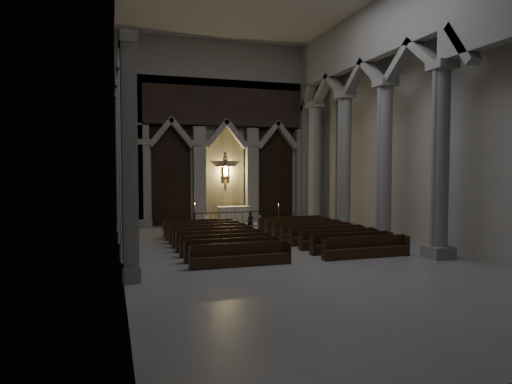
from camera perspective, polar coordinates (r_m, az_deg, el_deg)
room at (r=19.79m, az=4.58°, el=14.34°), size 24.00×24.10×12.00m
sanctuary_wall at (r=30.53m, az=-3.78°, el=8.46°), size 14.00×0.77×12.00m
right_arcade at (r=23.54m, az=16.10°, el=12.96°), size 1.00×24.00×12.00m
left_pilasters at (r=21.46m, az=-16.17°, el=3.42°), size 0.60×13.00×8.03m
sanctuary_step at (r=29.71m, az=-3.30°, el=-4.03°), size 8.50×2.60×0.15m
altar at (r=30.09m, az=-2.85°, el=-2.78°), size 2.06×0.83×1.05m
altar_rail at (r=28.45m, az=-2.68°, el=-3.12°), size 5.18×0.09×1.02m
candle_stand_left at (r=28.12m, az=-7.65°, el=-3.72°), size 0.27×0.27×1.57m
candle_stand_right at (r=29.58m, az=2.83°, el=-3.47°), size 0.23×0.23×1.39m
pews at (r=22.11m, az=1.91°, el=-5.90°), size 9.33×8.68×0.88m
worshipper at (r=27.07m, az=-0.69°, el=-3.70°), size 0.43×0.32×1.10m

